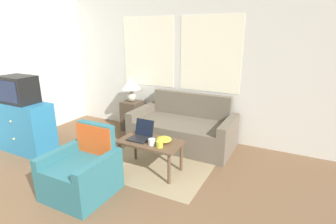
{
  "coord_description": "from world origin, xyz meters",
  "views": [
    {
      "loc": [
        2.0,
        -0.7,
        1.93
      ],
      "look_at": [
        0.26,
        2.71,
        0.75
      ],
      "focal_mm": 28.0,
      "sensor_mm": 36.0,
      "label": 1
    }
  ],
  "objects_px": {
    "table_lamp": "(131,85)",
    "cup_navy": "(160,144)",
    "laptop": "(141,135)",
    "snack_bowl": "(164,139)",
    "armchair": "(84,173)",
    "couch": "(184,130)",
    "coffee_table": "(150,145)",
    "television": "(19,90)",
    "cup_yellow": "(152,142)"
  },
  "relations": [
    {
      "from": "armchair",
      "to": "cup_navy",
      "type": "height_order",
      "value": "armchair"
    },
    {
      "from": "snack_bowl",
      "to": "coffee_table",
      "type": "bearing_deg",
      "value": -162.35
    },
    {
      "from": "armchair",
      "to": "cup_navy",
      "type": "bearing_deg",
      "value": 45.98
    },
    {
      "from": "cup_yellow",
      "to": "laptop",
      "type": "bearing_deg",
      "value": 153.19
    },
    {
      "from": "television",
      "to": "snack_bowl",
      "type": "relative_size",
      "value": 2.49
    },
    {
      "from": "television",
      "to": "snack_bowl",
      "type": "bearing_deg",
      "value": 10.39
    },
    {
      "from": "coffee_table",
      "to": "cup_yellow",
      "type": "bearing_deg",
      "value": -50.1
    },
    {
      "from": "laptop",
      "to": "cup_navy",
      "type": "height_order",
      "value": "laptop"
    },
    {
      "from": "couch",
      "to": "snack_bowl",
      "type": "relative_size",
      "value": 8.06
    },
    {
      "from": "couch",
      "to": "coffee_table",
      "type": "height_order",
      "value": "couch"
    },
    {
      "from": "coffee_table",
      "to": "snack_bowl",
      "type": "relative_size",
      "value": 4.06
    },
    {
      "from": "table_lamp",
      "to": "laptop",
      "type": "height_order",
      "value": "table_lamp"
    },
    {
      "from": "snack_bowl",
      "to": "laptop",
      "type": "bearing_deg",
      "value": -175.12
    },
    {
      "from": "coffee_table",
      "to": "cup_yellow",
      "type": "distance_m",
      "value": 0.17
    },
    {
      "from": "laptop",
      "to": "snack_bowl",
      "type": "relative_size",
      "value": 1.4
    },
    {
      "from": "cup_yellow",
      "to": "snack_bowl",
      "type": "bearing_deg",
      "value": 57.49
    },
    {
      "from": "couch",
      "to": "cup_navy",
      "type": "bearing_deg",
      "value": -81.74
    },
    {
      "from": "armchair",
      "to": "cup_yellow",
      "type": "distance_m",
      "value": 0.95
    },
    {
      "from": "coffee_table",
      "to": "snack_bowl",
      "type": "height_order",
      "value": "snack_bowl"
    },
    {
      "from": "couch",
      "to": "snack_bowl",
      "type": "distance_m",
      "value": 1.06
    },
    {
      "from": "television",
      "to": "cup_yellow",
      "type": "relative_size",
      "value": 5.58
    },
    {
      "from": "laptop",
      "to": "snack_bowl",
      "type": "xyz_separation_m",
      "value": [
        0.35,
        0.03,
        -0.02
      ]
    },
    {
      "from": "couch",
      "to": "cup_yellow",
      "type": "height_order",
      "value": "couch"
    },
    {
      "from": "cup_yellow",
      "to": "cup_navy",
      "type": "bearing_deg",
      "value": -8.67
    },
    {
      "from": "armchair",
      "to": "couch",
      "type": "bearing_deg",
      "value": 75.02
    },
    {
      "from": "armchair",
      "to": "snack_bowl",
      "type": "height_order",
      "value": "armchair"
    },
    {
      "from": "coffee_table",
      "to": "snack_bowl",
      "type": "xyz_separation_m",
      "value": [
        0.18,
        0.06,
        0.1
      ]
    },
    {
      "from": "television",
      "to": "coffee_table",
      "type": "xyz_separation_m",
      "value": [
        2.18,
        0.37,
        -0.66
      ]
    },
    {
      "from": "table_lamp",
      "to": "coffee_table",
      "type": "relative_size",
      "value": 0.56
    },
    {
      "from": "table_lamp",
      "to": "coffee_table",
      "type": "height_order",
      "value": "table_lamp"
    },
    {
      "from": "armchair",
      "to": "laptop",
      "type": "relative_size",
      "value": 2.71
    },
    {
      "from": "snack_bowl",
      "to": "television",
      "type": "bearing_deg",
      "value": -169.61
    },
    {
      "from": "armchair",
      "to": "cup_yellow",
      "type": "xyz_separation_m",
      "value": [
        0.55,
        0.73,
        0.24
      ]
    },
    {
      "from": "table_lamp",
      "to": "snack_bowl",
      "type": "xyz_separation_m",
      "value": [
        1.36,
        -1.21,
        -0.43
      ]
    },
    {
      "from": "couch",
      "to": "cup_yellow",
      "type": "relative_size",
      "value": 18.03
    },
    {
      "from": "cup_navy",
      "to": "snack_bowl",
      "type": "distance_m",
      "value": 0.18
    },
    {
      "from": "cup_navy",
      "to": "cup_yellow",
      "type": "bearing_deg",
      "value": 171.33
    },
    {
      "from": "snack_bowl",
      "to": "couch",
      "type": "bearing_deg",
      "value": 98.07
    },
    {
      "from": "table_lamp",
      "to": "coffee_table",
      "type": "xyz_separation_m",
      "value": [
        1.18,
        -1.27,
        -0.53
      ]
    },
    {
      "from": "table_lamp",
      "to": "cup_navy",
      "type": "relative_size",
      "value": 5.31
    },
    {
      "from": "television",
      "to": "cup_yellow",
      "type": "xyz_separation_m",
      "value": [
        2.26,
        0.28,
        -0.55
      ]
    },
    {
      "from": "television",
      "to": "coffee_table",
      "type": "bearing_deg",
      "value": 9.76
    },
    {
      "from": "couch",
      "to": "cup_navy",
      "type": "distance_m",
      "value": 1.23
    },
    {
      "from": "coffee_table",
      "to": "couch",
      "type": "bearing_deg",
      "value": 87.95
    },
    {
      "from": "cup_yellow",
      "to": "couch",
      "type": "bearing_deg",
      "value": 92.15
    },
    {
      "from": "laptop",
      "to": "snack_bowl",
      "type": "distance_m",
      "value": 0.35
    },
    {
      "from": "television",
      "to": "snack_bowl",
      "type": "xyz_separation_m",
      "value": [
        2.36,
        0.43,
        -0.56
      ]
    },
    {
      "from": "armchair",
      "to": "table_lamp",
      "type": "relative_size",
      "value": 1.66
    },
    {
      "from": "couch",
      "to": "armchair",
      "type": "relative_size",
      "value": 2.13
    },
    {
      "from": "table_lamp",
      "to": "cup_yellow",
      "type": "distance_m",
      "value": 1.91
    }
  ]
}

